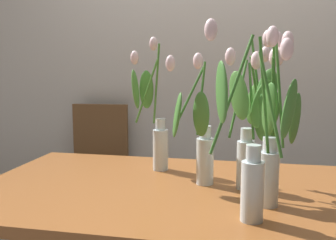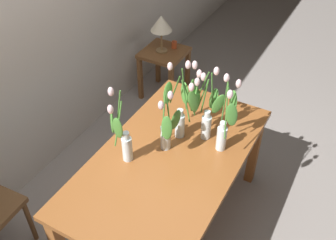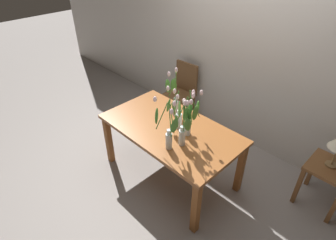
# 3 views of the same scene
# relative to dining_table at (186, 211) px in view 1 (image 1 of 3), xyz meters

# --- Properties ---
(room_wall_rear) EXTENTS (9.00, 0.10, 2.70)m
(room_wall_rear) POSITION_rel_dining_table_xyz_m (0.00, 1.33, 0.70)
(room_wall_rear) COLOR beige
(room_wall_rear) RESTS_ON ground
(dining_table) EXTENTS (1.60, 0.90, 0.74)m
(dining_table) POSITION_rel_dining_table_xyz_m (0.00, 0.00, 0.00)
(dining_table) COLOR brown
(dining_table) RESTS_ON ground
(tulip_vase_0) EXTENTS (0.18, 0.15, 0.51)m
(tulip_vase_0) POSITION_rel_dining_table_xyz_m (0.04, 0.04, 0.26)
(tulip_vase_0) COLOR silver
(tulip_vase_0) RESTS_ON dining_table
(tulip_vase_1) EXTENTS (0.16, 0.20, 0.57)m
(tulip_vase_1) POSITION_rel_dining_table_xyz_m (0.30, -0.10, 0.32)
(tulip_vase_1) COLOR silver
(tulip_vase_1) RESTS_ON dining_table
(tulip_vase_2) EXTENTS (0.17, 0.14, 0.58)m
(tulip_vase_2) POSITION_rel_dining_table_xyz_m (-0.18, 0.23, 0.28)
(tulip_vase_2) COLOR silver
(tulip_vase_2) RESTS_ON dining_table
(tulip_vase_3) EXTENTS (0.27, 0.24, 0.58)m
(tulip_vase_3) POSITION_rel_dining_table_xyz_m (0.24, -0.27, 0.31)
(tulip_vase_3) COLOR silver
(tulip_vase_3) RESTS_ON dining_table
(tulip_vase_4) EXTENTS (0.19, 0.29, 0.58)m
(tulip_vase_4) POSITION_rel_dining_table_xyz_m (0.23, 0.03, 0.32)
(tulip_vase_4) COLOR silver
(tulip_vase_4) RESTS_ON dining_table
(dining_chair) EXTENTS (0.42, 0.42, 0.93)m
(dining_chair) POSITION_rel_dining_table_xyz_m (-0.80, 1.06, -0.12)
(dining_chair) COLOR brown
(dining_chair) RESTS_ON ground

